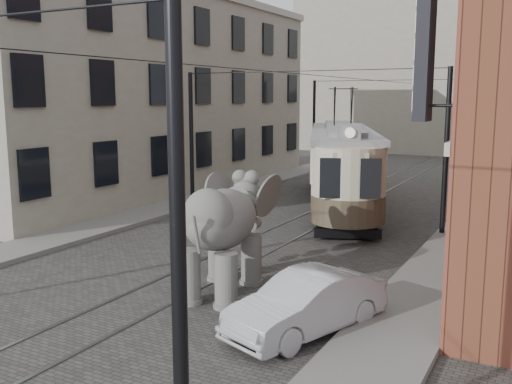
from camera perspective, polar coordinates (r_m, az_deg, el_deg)
The scene contains 10 objects.
ground at distance 18.10m, azimuth -2.31°, elevation -6.53°, with size 120.00×120.00×0.00m, color #474441.
tram_rails at distance 18.10m, azimuth -2.31°, elevation -6.50°, with size 1.54×80.00×0.02m, color slate, non-canonical shape.
sidewalk_right at distance 16.03m, azimuth 16.76°, elevation -8.78°, with size 2.00×60.00×0.15m, color slate.
sidewalk_left at distance 22.00m, azimuth -17.11°, elevation -3.87°, with size 2.00×60.00×0.15m, color slate.
stucco_building at distance 31.91m, azimuth -10.45°, elevation 9.30°, with size 7.00×24.00×10.00m, color gray.
distant_block at distance 55.74m, azimuth 19.35°, elevation 10.97°, with size 28.00×10.00×14.00m, color gray.
catenary at distance 22.03m, azimuth 3.80°, elevation 4.26°, with size 11.00×30.20×6.00m, color black, non-canonical shape.
tram at distance 26.53m, azimuth 8.49°, elevation 4.36°, with size 2.79×13.53×5.37m, color beige, non-canonical shape.
elephant at distance 14.61m, azimuth -3.42°, elevation -4.39°, with size 2.68×4.86×2.98m, color slate, non-canonical shape.
parked_car at distance 12.49m, azimuth 5.05°, elevation -10.90°, with size 1.36×3.88×1.28m, color #ADADB2.
Camera 1 is at (8.84, -15.00, 4.96)m, focal length 40.50 mm.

